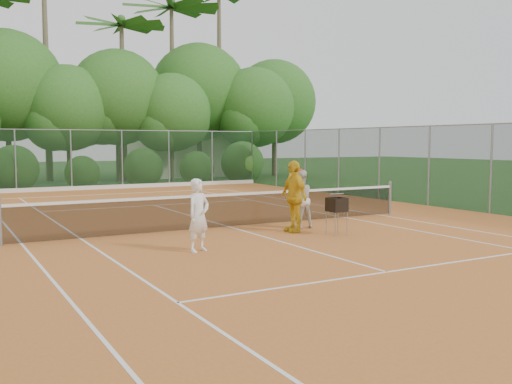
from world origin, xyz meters
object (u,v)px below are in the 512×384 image
at_px(player_center_grp, 300,199).
at_px(player_yellow, 294,196).
at_px(ball_hopper, 337,205).
at_px(player_white, 199,215).

bearing_deg(player_center_grp, player_yellow, -136.84).
bearing_deg(ball_hopper, player_white, -161.08).
relative_size(player_white, player_center_grp, 0.97).
relative_size(player_white, ball_hopper, 1.65).
xyz_separation_m(player_white, player_center_grp, (3.83, 1.78, 0.02)).
distance_m(player_white, ball_hopper, 3.99).
bearing_deg(player_yellow, player_white, -66.91).
bearing_deg(player_yellow, ball_hopper, 34.35).
relative_size(player_center_grp, player_yellow, 0.87).
xyz_separation_m(player_white, player_yellow, (3.33, 1.31, 0.15)).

